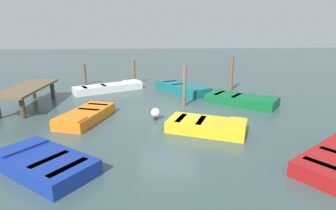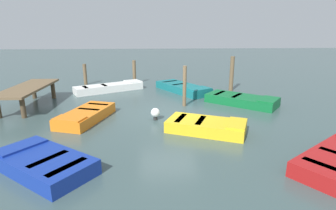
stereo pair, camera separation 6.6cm
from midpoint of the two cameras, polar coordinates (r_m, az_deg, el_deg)
The scene contains 13 objects.
ground_plane at distance 11.53m, azimuth -0.16°, elevation -1.67°, with size 80.00×80.00×0.00m, color #384C4C.
dock_segment at distance 13.80m, azimuth -27.99°, elevation 2.85°, with size 4.10×1.50×0.95m.
rowboat_green at distance 13.28m, azimuth 15.32°, elevation 1.09°, with size 3.13×3.39×0.46m.
rowboat_white at distance 15.92m, azimuth -12.58°, elevation 3.67°, with size 2.77×3.92×0.46m.
rowboat_orange at distance 10.99m, azimuth -17.30°, elevation -2.12°, with size 3.03×1.99×0.46m.
rowboat_blue at distance 7.58m, azimuth -25.09°, elevation -11.20°, with size 2.69×2.94×0.46m.
rowboat_teal at distance 15.45m, azimuth 2.97°, elevation 3.67°, with size 3.85×3.04×0.46m.
rowboat_yellow at distance 9.48m, azimuth 8.16°, elevation -4.40°, with size 2.27×2.98×0.46m.
mooring_piling_near_left at distance 17.75m, azimuth -7.46°, elevation 6.96°, with size 0.22×0.22×1.54m, color brown.
mooring_piling_far_right at distance 12.36m, azimuth 3.37°, elevation 4.02°, with size 0.17×0.17×1.89m, color brown.
mooring_piling_mid_left at distance 16.05m, azimuth 13.23°, elevation 6.55°, with size 0.24×0.24×1.99m, color brown.
mooring_piling_center at distance 18.18m, azimuth -17.55°, elevation 6.25°, with size 0.22×0.22×1.34m, color brown.
marker_buoy at distance 10.57m, azimuth -2.87°, elevation -1.71°, with size 0.36×0.36×0.48m.
Camera 1 is at (-10.97, 0.74, 3.47)m, focal length 28.52 mm.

